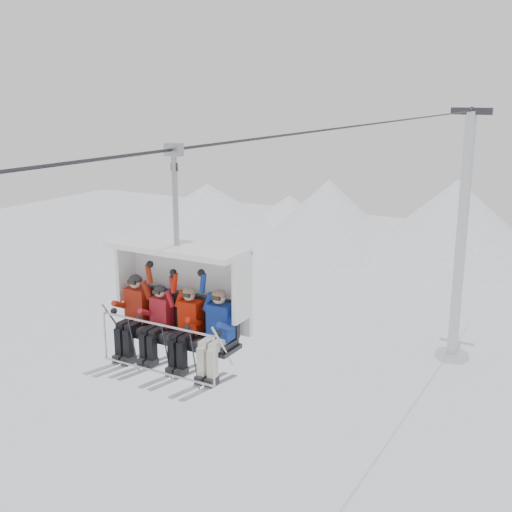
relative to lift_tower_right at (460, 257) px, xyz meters
The scene contains 8 objects.
ridgeline 20.33m from the lift_tower_right, 94.51° to the left, with size 72.00×21.00×7.00m.
lift_tower_right is the anchor object (origin of this frame).
haul_cable 23.25m from the lift_tower_right, 90.00° to the right, with size 0.06×0.06×50.00m, color #2C2C31.
chairlift_carrier 25.25m from the lift_tower_right, 90.00° to the right, with size 2.63×1.17×3.98m.
skier_far_left 25.47m from the lift_tower_right, 92.08° to the right, with size 0.44×1.69×1.72m.
skier_center_left 25.46m from the lift_tower_right, 90.79° to the right, with size 0.38×1.69×1.54m.
skier_center_right 25.46m from the lift_tower_right, 89.28° to the right, with size 0.41×1.69×1.62m.
skier_far_right 25.47m from the lift_tower_right, 87.84° to the right, with size 0.43×1.69×1.71m.
Camera 1 is at (6.70, -11.89, 14.28)m, focal length 45.00 mm.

